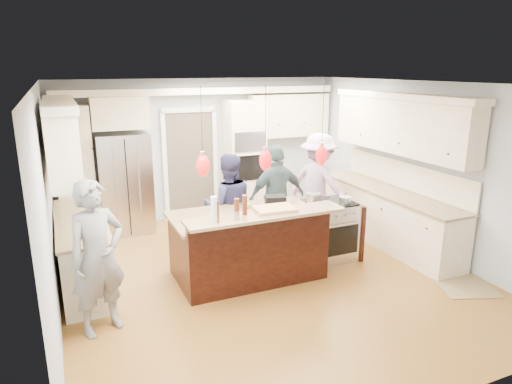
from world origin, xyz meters
TOP-DOWN VIEW (x-y plane):
  - ground_plane at (0.00, 0.00)m, footprint 6.00×6.00m
  - room_shell at (0.00, 0.00)m, footprint 5.54×6.04m
  - refrigerator at (-1.55, 2.64)m, footprint 0.90×0.70m
  - oven_column at (0.75, 2.67)m, footprint 0.72×0.69m
  - back_upper_cabinets at (-0.75, 2.76)m, footprint 5.30×0.61m
  - right_counter_run at (2.44, 0.30)m, footprint 0.64×3.10m
  - left_cabinets at (-2.44, 0.80)m, footprint 0.64×2.30m
  - kitchen_island at (-0.25, 0.07)m, footprint 2.10×1.46m
  - island_range at (1.16, 0.15)m, footprint 0.82×0.71m
  - pendant_lights at (-0.25, -0.51)m, footprint 1.75×0.15m
  - person_bar_end at (-2.30, -0.57)m, footprint 0.76×0.64m
  - person_far_left at (-0.25, 0.85)m, footprint 0.92×0.78m
  - person_far_right at (0.58, 0.85)m, footprint 1.04×0.49m
  - person_range_side at (1.60, 1.24)m, footprint 1.09×1.33m
  - floor_rug at (2.40, -1.30)m, footprint 1.02×1.21m
  - water_bottle at (-0.96, -0.62)m, footprint 0.09×0.09m
  - beer_bottle_a at (-0.66, -0.58)m, footprint 0.07×0.07m
  - beer_bottle_b at (-0.93, -0.61)m, footprint 0.08×0.08m
  - beer_bottle_c at (-0.51, -0.47)m, footprint 0.07×0.07m
  - drink_can at (-0.68, -0.63)m, footprint 0.07×0.07m
  - cutting_board at (-0.09, -0.47)m, footprint 0.54×0.40m
  - pot_large at (0.91, 0.24)m, footprint 0.23×0.23m
  - pot_small at (1.34, 0.03)m, footprint 0.18×0.18m

SIDE VIEW (x-z plane):
  - ground_plane at x=0.00m, z-range 0.00..0.00m
  - floor_rug at x=2.40m, z-range 0.00..0.01m
  - island_range at x=1.16m, z-range 0.00..0.92m
  - kitchen_island at x=-0.25m, z-range -0.07..1.05m
  - person_far_left at x=-0.25m, z-range 0.00..1.65m
  - person_far_right at x=0.58m, z-range 0.00..1.73m
  - person_bar_end at x=-2.30m, z-range 0.00..1.77m
  - person_range_side at x=1.60m, z-range 0.00..1.80m
  - refrigerator at x=-1.55m, z-range 0.00..1.80m
  - pot_small at x=1.34m, z-range 0.92..1.01m
  - pot_large at x=0.91m, z-range 0.92..1.06m
  - right_counter_run at x=2.44m, z-range -0.20..2.31m
  - left_cabinets at x=-2.44m, z-range -0.20..2.31m
  - cutting_board at x=-0.09m, z-range 1.12..1.16m
  - oven_column at x=0.75m, z-range 0.00..2.30m
  - drink_can at x=-0.68m, z-range 1.12..1.23m
  - beer_bottle_c at x=-0.51m, z-range 1.12..1.37m
  - beer_bottle_a at x=-0.66m, z-range 1.12..1.37m
  - beer_bottle_b at x=-0.93m, z-range 1.12..1.39m
  - water_bottle at x=-0.96m, z-range 1.12..1.45m
  - back_upper_cabinets at x=-0.75m, z-range 0.40..2.94m
  - pendant_lights at x=-0.25m, z-range 1.29..2.32m
  - room_shell at x=0.00m, z-range 0.46..3.18m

